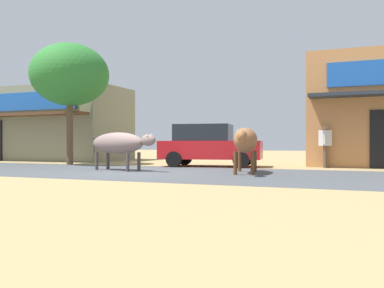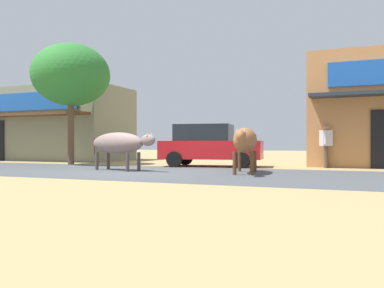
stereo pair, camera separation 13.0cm
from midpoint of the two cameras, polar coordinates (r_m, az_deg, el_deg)
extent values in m
plane|color=tan|center=(13.16, -8.65, -3.85)|extent=(80.00, 80.00, 0.00)
cube|color=#4A4F53|center=(13.16, -8.65, -3.84)|extent=(72.00, 6.00, 0.00)
cube|color=gray|center=(24.01, -19.87, 2.53)|extent=(8.97, 4.00, 3.86)
cube|color=blue|center=(22.58, -23.36, 5.43)|extent=(7.18, 0.10, 0.90)
cube|color=brown|center=(22.25, -24.07, 3.72)|extent=(8.61, 0.90, 0.12)
cylinder|color=brown|center=(18.06, -16.92, 1.59)|extent=(0.27, 0.27, 2.76)
ellipsoid|color=#2D7B30|center=(18.29, -16.92, 9.28)|extent=(3.29, 3.29, 2.64)
cube|color=red|center=(15.90, 2.43, -0.83)|extent=(4.10, 2.17, 0.70)
cube|color=#1E2328|center=(15.96, 1.40, 1.58)|extent=(2.34, 1.79, 0.64)
cylinder|color=black|center=(16.52, 7.30, -2.01)|extent=(0.62, 0.26, 0.60)
cylinder|color=black|center=(14.90, 6.62, -2.23)|extent=(0.62, 0.26, 0.60)
cylinder|color=black|center=(16.99, -1.24, -1.95)|extent=(0.62, 0.26, 0.60)
cylinder|color=black|center=(15.41, -2.79, -2.16)|extent=(0.62, 0.26, 0.60)
ellipsoid|color=gray|center=(13.81, -10.66, 0.13)|extent=(2.39, 1.28, 0.71)
ellipsoid|color=gray|center=(12.82, -6.43, 0.53)|extent=(0.61, 0.41, 0.36)
cone|color=beige|center=(12.86, -5.96, 1.33)|extent=(0.06, 0.06, 0.12)
cone|color=beige|center=(12.72, -6.57, 1.35)|extent=(0.06, 0.06, 0.12)
cylinder|color=#4D3F3D|center=(13.47, -7.72, -2.45)|extent=(0.11, 0.11, 0.61)
cylinder|color=#4D3F3D|center=(13.11, -9.27, -2.52)|extent=(0.11, 0.11, 0.61)
cylinder|color=#4D3F3D|center=(14.54, -11.91, -2.27)|extent=(0.11, 0.11, 0.61)
cylinder|color=#4D3F3D|center=(14.20, -13.45, -2.32)|extent=(0.11, 0.11, 0.61)
cylinder|color=#4D3F3D|center=(14.70, -13.82, -0.26)|extent=(0.05, 0.05, 0.57)
ellipsoid|color=#9C6039|center=(12.41, 7.22, 0.52)|extent=(1.09, 2.38, 0.76)
ellipsoid|color=#9C6039|center=(11.02, 6.68, 1.07)|extent=(0.37, 0.60, 0.36)
cone|color=beige|center=(10.97, 7.18, 2.02)|extent=(0.06, 0.06, 0.12)
cone|color=beige|center=(10.99, 6.14, 2.01)|extent=(0.06, 0.06, 0.12)
cylinder|color=brown|center=(11.67, 8.15, -2.69)|extent=(0.11, 0.11, 0.67)
cylinder|color=brown|center=(11.71, 5.76, -2.68)|extent=(0.11, 0.11, 0.67)
cylinder|color=brown|center=(13.16, 8.52, -2.38)|extent=(0.11, 0.11, 0.67)
cylinder|color=brown|center=(13.19, 6.40, -2.37)|extent=(0.11, 0.11, 0.67)
cylinder|color=brown|center=(13.61, 7.59, 0.06)|extent=(0.05, 0.05, 0.61)
cylinder|color=brown|center=(15.89, 17.93, -1.71)|extent=(0.14, 0.14, 0.81)
cylinder|color=brown|center=(15.71, 17.89, -1.73)|extent=(0.14, 0.14, 0.81)
cube|color=silver|center=(15.79, 17.91, 0.81)|extent=(0.47, 0.46, 0.58)
sphere|color=tan|center=(15.80, 17.91, 2.25)|extent=(0.22, 0.22, 0.22)
cylinder|color=silver|center=(16.05, 17.97, 0.90)|extent=(0.09, 0.09, 0.52)
cylinder|color=silver|center=(15.54, 17.85, 0.92)|extent=(0.09, 0.09, 0.52)
camera|label=1|loc=(0.06, -90.27, 0.00)|focal=38.12mm
camera|label=2|loc=(0.06, 89.73, 0.00)|focal=38.12mm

